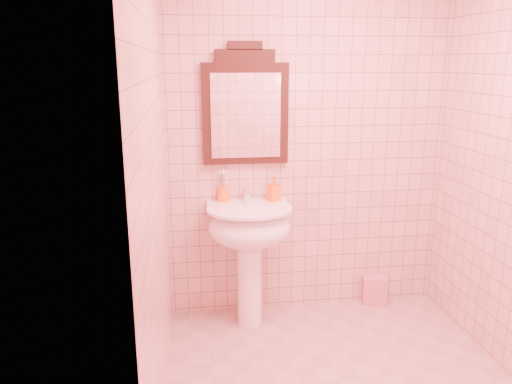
{
  "coord_description": "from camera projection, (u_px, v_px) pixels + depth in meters",
  "views": [
    {
      "loc": [
        -0.85,
        -2.32,
        1.81
      ],
      "look_at": [
        -0.45,
        0.55,
        1.05
      ],
      "focal_mm": 35.0,
      "sensor_mm": 36.0,
      "label": 1
    }
  ],
  "objects": [
    {
      "name": "faucet",
      "position": [
        247.0,
        194.0,
        3.47
      ],
      "size": [
        0.04,
        0.16,
        0.11
      ],
      "color": "white",
      "rests_on": "pedestal_sink"
    },
    {
      "name": "pedestal_sink",
      "position": [
        250.0,
        236.0,
        3.4
      ],
      "size": [
        0.58,
        0.58,
        0.86
      ],
      "color": "white",
      "rests_on": "floor"
    },
    {
      "name": "soap_dispenser",
      "position": [
        274.0,
        189.0,
        3.48
      ],
      "size": [
        0.1,
        0.1,
        0.18
      ],
      "primitive_type": "imported",
      "rotation": [
        0.0,
        0.0,
        0.38
      ],
      "color": "orange",
      "rests_on": "pedestal_sink"
    },
    {
      "name": "back_wall",
      "position": [
        308.0,
        144.0,
        3.53
      ],
      "size": [
        2.0,
        0.02,
        2.5
      ],
      "primitive_type": "cube",
      "color": "#DEA99B",
      "rests_on": "floor"
    },
    {
      "name": "towel",
      "position": [
        375.0,
        290.0,
        3.83
      ],
      "size": [
        0.2,
        0.16,
        0.22
      ],
      "primitive_type": "cube",
      "rotation": [
        0.0,
        0.0,
        -0.25
      ],
      "color": "tan",
      "rests_on": "floor"
    },
    {
      "name": "mirror",
      "position": [
        245.0,
        109.0,
        3.38
      ],
      "size": [
        0.59,
        0.06,
        0.82
      ],
      "color": "black",
      "rests_on": "back_wall"
    },
    {
      "name": "toothbrush_cup",
      "position": [
        223.0,
        194.0,
        3.49
      ],
      "size": [
        0.09,
        0.09,
        0.2
      ],
      "rotation": [
        0.0,
        0.0,
        -0.02
      ],
      "color": "orange",
      "rests_on": "pedestal_sink"
    }
  ]
}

